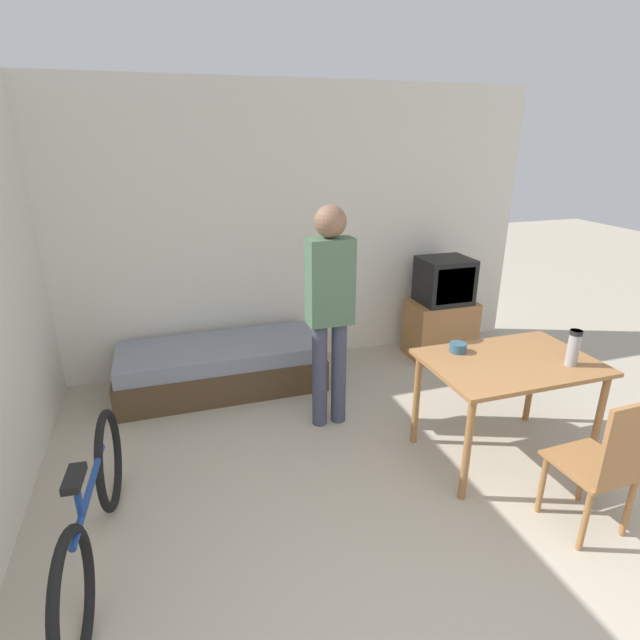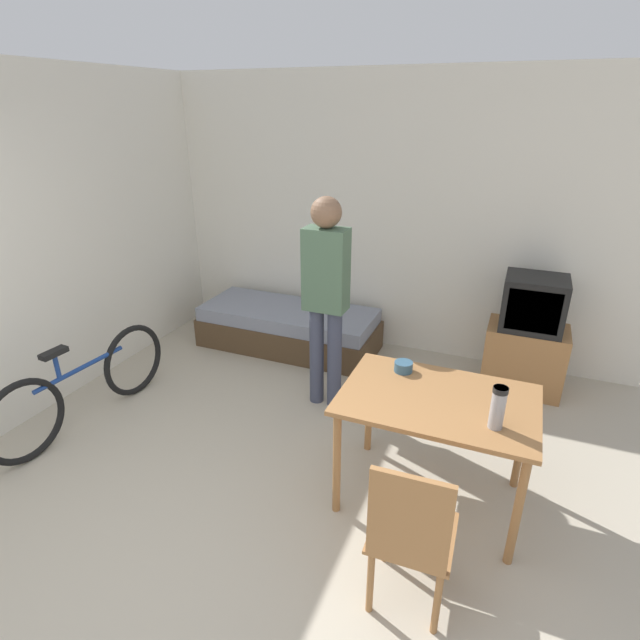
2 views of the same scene
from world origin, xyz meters
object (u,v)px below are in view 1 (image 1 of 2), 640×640
object	(u,v)px
bicycle	(94,516)
thermos_flask	(574,346)
daybed	(221,367)
wooden_chair	(608,461)
person_standing	(330,302)
tv	(442,311)
dining_table	(509,373)
mate_bowl	(458,348)

from	to	relation	value
bicycle	thermos_flask	xyz separation A→B (m)	(3.05, 0.01, 0.58)
daybed	wooden_chair	world-z (taller)	wooden_chair
bicycle	daybed	bearing A→B (deg)	64.26
wooden_chair	bicycle	distance (m)	2.83
wooden_chair	thermos_flask	world-z (taller)	thermos_flask
bicycle	person_standing	xyz separation A→B (m)	(1.66, 1.00, 0.71)
tv	bicycle	world-z (taller)	tv
thermos_flask	bicycle	bearing A→B (deg)	-179.77
dining_table	wooden_chair	bearing A→B (deg)	-87.16
person_standing	thermos_flask	distance (m)	1.71
daybed	person_standing	world-z (taller)	person_standing
bicycle	person_standing	distance (m)	2.06
mate_bowl	thermos_flask	bearing A→B (deg)	-34.48
wooden_chair	thermos_flask	distance (m)	0.82
bicycle	thermos_flask	distance (m)	3.10
wooden_chair	person_standing	size ratio (longest dim) A/B	0.53
daybed	tv	world-z (taller)	tv
bicycle	person_standing	world-z (taller)	person_standing
wooden_chair	tv	bearing A→B (deg)	79.91
person_standing	tv	bearing A→B (deg)	30.34
daybed	tv	distance (m)	2.33
dining_table	mate_bowl	distance (m)	0.38
dining_table	thermos_flask	world-z (taller)	thermos_flask
daybed	mate_bowl	size ratio (longest dim) A/B	15.38
person_standing	mate_bowl	xyz separation A→B (m)	(0.78, -0.57, -0.24)
dining_table	wooden_chair	world-z (taller)	wooden_chair
daybed	wooden_chair	distance (m)	3.13
bicycle	person_standing	size ratio (longest dim) A/B	0.94
daybed	wooden_chair	size ratio (longest dim) A/B	1.99
daybed	wooden_chair	xyz separation A→B (m)	(1.85, -2.51, 0.30)
tv	wooden_chair	bearing A→B (deg)	-100.09
daybed	tv	xyz separation A→B (m)	(2.31, 0.04, 0.28)
daybed	thermos_flask	bearing A→B (deg)	-40.72
tv	thermos_flask	distance (m)	1.94
daybed	thermos_flask	xyz separation A→B (m)	(2.15, -1.85, 0.69)
tv	person_standing	world-z (taller)	person_standing
daybed	bicycle	distance (m)	2.07
tv	person_standing	xyz separation A→B (m)	(-1.55, -0.91, 0.55)
dining_table	bicycle	bearing A→B (deg)	-175.90
tv	daybed	bearing A→B (deg)	-178.96
tv	bicycle	xyz separation A→B (m)	(-3.21, -1.90, -0.16)
tv	thermos_flask	world-z (taller)	tv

